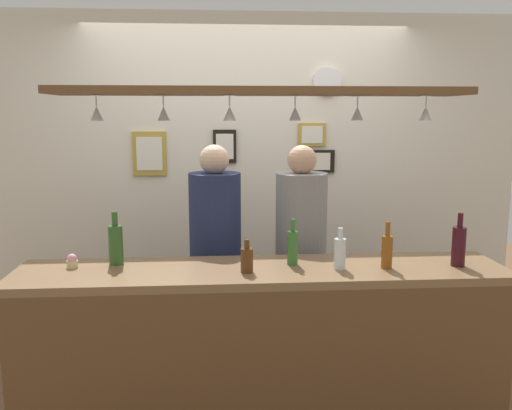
% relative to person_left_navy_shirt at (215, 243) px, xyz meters
% --- Properties ---
extents(ground_plane, '(8.00, 8.00, 0.00)m').
position_rel_person_left_navy_shirt_xyz_m(ground_plane, '(0.26, -0.28, -0.98)').
color(ground_plane, brown).
extents(back_wall, '(4.40, 0.06, 2.60)m').
position_rel_person_left_navy_shirt_xyz_m(back_wall, '(0.26, 0.82, 0.32)').
color(back_wall, silver).
rests_on(back_wall, ground_plane).
extents(bar_counter, '(2.70, 0.55, 0.99)m').
position_rel_person_left_navy_shirt_xyz_m(bar_counter, '(0.26, -0.78, -0.31)').
color(bar_counter, brown).
rests_on(bar_counter, ground_plane).
extents(overhead_glass_rack, '(2.20, 0.36, 0.04)m').
position_rel_person_left_navy_shirt_xyz_m(overhead_glass_rack, '(0.26, -0.58, 0.96)').
color(overhead_glass_rack, brown).
extents(hanging_wineglass_far_left, '(0.07, 0.07, 0.13)m').
position_rel_person_left_navy_shirt_xyz_m(hanging_wineglass_far_left, '(-0.61, -0.58, 0.85)').
color(hanging_wineglass_far_left, silver).
rests_on(hanging_wineglass_far_left, overhead_glass_rack).
extents(hanging_wineglass_left, '(0.07, 0.07, 0.13)m').
position_rel_person_left_navy_shirt_xyz_m(hanging_wineglass_left, '(-0.26, -0.55, 0.85)').
color(hanging_wineglass_left, silver).
rests_on(hanging_wineglass_left, overhead_glass_rack).
extents(hanging_wineglass_center_left, '(0.07, 0.07, 0.13)m').
position_rel_person_left_navy_shirt_xyz_m(hanging_wineglass_center_left, '(0.08, -0.62, 0.85)').
color(hanging_wineglass_center_left, silver).
rests_on(hanging_wineglass_center_left, overhead_glass_rack).
extents(hanging_wineglass_center, '(0.07, 0.07, 0.13)m').
position_rel_person_left_navy_shirt_xyz_m(hanging_wineglass_center, '(0.44, -0.56, 0.85)').
color(hanging_wineglass_center, silver).
rests_on(hanging_wineglass_center, overhead_glass_rack).
extents(hanging_wineglass_center_right, '(0.07, 0.07, 0.13)m').
position_rel_person_left_navy_shirt_xyz_m(hanging_wineglass_center_right, '(0.78, -0.54, 0.85)').
color(hanging_wineglass_center_right, silver).
rests_on(hanging_wineglass_center_right, overhead_glass_rack).
extents(hanging_wineglass_right, '(0.07, 0.07, 0.13)m').
position_rel_person_left_navy_shirt_xyz_m(hanging_wineglass_right, '(1.14, -0.63, 0.85)').
color(hanging_wineglass_right, silver).
rests_on(hanging_wineglass_right, overhead_glass_rack).
extents(person_left_navy_shirt, '(0.34, 0.34, 1.63)m').
position_rel_person_left_navy_shirt_xyz_m(person_left_navy_shirt, '(0.00, 0.00, 0.00)').
color(person_left_navy_shirt, '#2D334C').
rests_on(person_left_navy_shirt, ground_plane).
extents(person_middle_grey_shirt, '(0.34, 0.34, 1.63)m').
position_rel_person_left_navy_shirt_xyz_m(person_middle_grey_shirt, '(0.57, 0.00, -0.00)').
color(person_middle_grey_shirt, '#2D334C').
rests_on(person_middle_grey_shirt, ground_plane).
extents(bottle_beer_brown_stubby, '(0.07, 0.07, 0.18)m').
position_rel_person_left_navy_shirt_xyz_m(bottle_beer_brown_stubby, '(0.17, -0.70, 0.08)').
color(bottle_beer_brown_stubby, '#512D14').
rests_on(bottle_beer_brown_stubby, bar_counter).
extents(bottle_wine_dark_red, '(0.08, 0.08, 0.30)m').
position_rel_person_left_navy_shirt_xyz_m(bottle_wine_dark_red, '(1.35, -0.66, 0.13)').
color(bottle_wine_dark_red, '#380F19').
rests_on(bottle_wine_dark_red, bar_counter).
extents(bottle_beer_green_import, '(0.06, 0.06, 0.26)m').
position_rel_person_left_navy_shirt_xyz_m(bottle_beer_green_import, '(0.43, -0.57, 0.11)').
color(bottle_beer_green_import, '#336B2D').
rests_on(bottle_beer_green_import, bar_counter).
extents(bottle_champagne_green, '(0.08, 0.08, 0.30)m').
position_rel_person_left_navy_shirt_xyz_m(bottle_champagne_green, '(-0.56, -0.48, 0.13)').
color(bottle_champagne_green, '#2D5623').
rests_on(bottle_champagne_green, bar_counter).
extents(bottle_soda_clear, '(0.06, 0.06, 0.23)m').
position_rel_person_left_navy_shirt_xyz_m(bottle_soda_clear, '(0.68, -0.68, 0.10)').
color(bottle_soda_clear, silver).
rests_on(bottle_soda_clear, bar_counter).
extents(bottle_beer_amber_tall, '(0.06, 0.06, 0.26)m').
position_rel_person_left_navy_shirt_xyz_m(bottle_beer_amber_tall, '(0.94, -0.68, 0.11)').
color(bottle_beer_amber_tall, brown).
rests_on(bottle_beer_amber_tall, bar_counter).
extents(cupcake, '(0.06, 0.06, 0.08)m').
position_rel_person_left_navy_shirt_xyz_m(cupcake, '(-0.79, -0.54, 0.04)').
color(cupcake, beige).
rests_on(cupcake, bar_counter).
extents(picture_frame_crest, '(0.18, 0.02, 0.26)m').
position_rel_person_left_navy_shirt_xyz_m(picture_frame_crest, '(0.08, 0.78, 0.59)').
color(picture_frame_crest, black).
rests_on(picture_frame_crest, back_wall).
extents(picture_frame_upper_small, '(0.22, 0.02, 0.18)m').
position_rel_person_left_navy_shirt_xyz_m(picture_frame_upper_small, '(0.77, 0.78, 0.68)').
color(picture_frame_upper_small, '#B29338').
rests_on(picture_frame_upper_small, back_wall).
extents(picture_frame_lower_pair, '(0.30, 0.02, 0.18)m').
position_rel_person_left_navy_shirt_xyz_m(picture_frame_lower_pair, '(0.81, 0.78, 0.47)').
color(picture_frame_lower_pair, black).
rests_on(picture_frame_lower_pair, back_wall).
extents(picture_frame_caricature, '(0.26, 0.02, 0.34)m').
position_rel_person_left_navy_shirt_xyz_m(picture_frame_caricature, '(-0.51, 0.78, 0.54)').
color(picture_frame_caricature, '#B29338').
rests_on(picture_frame_caricature, back_wall).
extents(wall_clock, '(0.22, 0.03, 0.22)m').
position_rel_person_left_navy_shirt_xyz_m(wall_clock, '(0.88, 0.77, 1.09)').
color(wall_clock, white).
rests_on(wall_clock, back_wall).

